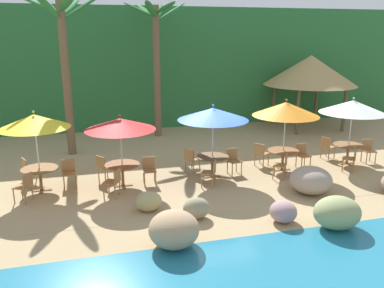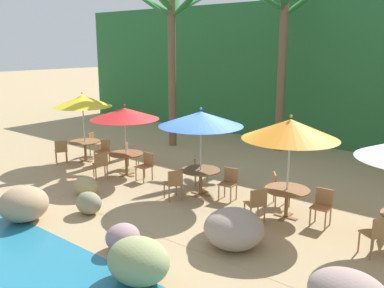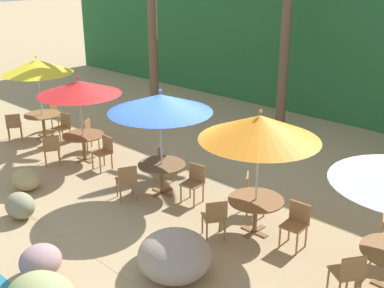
{
  "view_description": "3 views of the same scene",
  "coord_description": "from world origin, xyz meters",
  "px_view_note": "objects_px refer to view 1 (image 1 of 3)",
  "views": [
    {
      "loc": [
        -3.97,
        -11.94,
        4.69
      ],
      "look_at": [
        -0.79,
        0.1,
        1.22
      ],
      "focal_mm": 37.03,
      "sensor_mm": 36.0,
      "label": 1
    },
    {
      "loc": [
        6.82,
        -8.82,
        4.13
      ],
      "look_at": [
        -0.58,
        0.33,
        1.36
      ],
      "focal_mm": 39.35,
      "sensor_mm": 36.0,
      "label": 2
    },
    {
      "loc": [
        7.36,
        -6.85,
        5.05
      ],
      "look_at": [
        0.59,
        0.39,
        1.32
      ],
      "focal_mm": 45.03,
      "sensor_mm": 36.0,
      "label": 3
    }
  ],
  "objects_px": {
    "palm_tree_nearest": "(63,49)",
    "chair_yellow_seaward": "(69,171)",
    "chair_red_left": "(114,181)",
    "chair_orange_inland": "(261,153)",
    "umbrella_blue": "(213,114)",
    "dining_table_yellow": "(40,172)",
    "chair_white_inland": "(327,146)",
    "chair_red_inland": "(104,166)",
    "chair_blue_left": "(211,171)",
    "chair_red_seaward": "(149,168)",
    "umbrella_orange": "(286,109)",
    "umbrella_white": "(353,107)",
    "chair_yellow_inland": "(28,169)",
    "palm_tree_second": "(156,50)",
    "chair_blue_inland": "(191,159)",
    "dining_table_blue": "(212,160)",
    "chair_orange_left": "(282,164)",
    "umbrella_red": "(120,124)",
    "dining_table_red": "(122,168)",
    "chair_blue_seaward": "(233,159)",
    "chair_white_seaward": "(368,149)",
    "umbrella_yellow": "(34,121)",
    "chair_white_left": "(351,157)",
    "dining_table_white": "(348,148)",
    "dining_table_orange": "(283,154)",
    "palapa_hut": "(310,70)",
    "chair_orange_seaward": "(302,154)"
  },
  "relations": [
    {
      "from": "umbrella_red",
      "to": "palm_tree_second",
      "type": "height_order",
      "value": "palm_tree_second"
    },
    {
      "from": "chair_red_inland",
      "to": "chair_blue_left",
      "type": "relative_size",
      "value": 1.0
    },
    {
      "from": "chair_red_left",
      "to": "dining_table_orange",
      "type": "distance_m",
      "value": 6.0
    },
    {
      "from": "umbrella_orange",
      "to": "chair_white_seaward",
      "type": "distance_m",
      "value": 3.93
    },
    {
      "from": "chair_red_left",
      "to": "chair_orange_inland",
      "type": "height_order",
      "value": "same"
    },
    {
      "from": "chair_blue_left",
      "to": "dining_table_blue",
      "type": "bearing_deg",
      "value": 69.89
    },
    {
      "from": "chair_red_inland",
      "to": "chair_white_inland",
      "type": "height_order",
      "value": "same"
    },
    {
      "from": "dining_table_yellow",
      "to": "chair_orange_inland",
      "type": "xyz_separation_m",
      "value": [
        7.54,
        0.49,
        -0.1
      ]
    },
    {
      "from": "umbrella_red",
      "to": "chair_white_inland",
      "type": "relative_size",
      "value": 2.68
    },
    {
      "from": "chair_blue_left",
      "to": "palm_tree_second",
      "type": "relative_size",
      "value": 0.14
    },
    {
      "from": "chair_yellow_seaward",
      "to": "chair_red_left",
      "type": "height_order",
      "value": "same"
    },
    {
      "from": "chair_yellow_seaward",
      "to": "chair_blue_inland",
      "type": "distance_m",
      "value": 4.07
    },
    {
      "from": "chair_red_seaward",
      "to": "umbrella_white",
      "type": "relative_size",
      "value": 0.35
    },
    {
      "from": "palapa_hut",
      "to": "chair_blue_seaward",
      "type": "bearing_deg",
      "value": -137.31
    },
    {
      "from": "palm_tree_nearest",
      "to": "chair_yellow_seaward",
      "type": "bearing_deg",
      "value": -89.39
    },
    {
      "from": "dining_table_white",
      "to": "chair_white_left",
      "type": "height_order",
      "value": "chair_white_left"
    },
    {
      "from": "dining_table_yellow",
      "to": "chair_white_left",
      "type": "xyz_separation_m",
      "value": [
        10.39,
        -0.85,
        -0.1
      ]
    },
    {
      "from": "chair_orange_seaward",
      "to": "umbrella_orange",
      "type": "bearing_deg",
      "value": -170.78
    },
    {
      "from": "chair_orange_inland",
      "to": "chair_white_left",
      "type": "relative_size",
      "value": 1.0
    },
    {
      "from": "chair_yellow_seaward",
      "to": "dining_table_orange",
      "type": "bearing_deg",
      "value": -2.5
    },
    {
      "from": "umbrella_red",
      "to": "dining_table_white",
      "type": "height_order",
      "value": "umbrella_red"
    },
    {
      "from": "chair_red_left",
      "to": "umbrella_blue",
      "type": "xyz_separation_m",
      "value": [
        3.31,
        0.85,
        1.67
      ]
    },
    {
      "from": "chair_yellow_seaward",
      "to": "chair_red_left",
      "type": "xyz_separation_m",
      "value": [
        1.32,
        -1.21,
        0.0
      ]
    },
    {
      "from": "dining_table_blue",
      "to": "chair_blue_inland",
      "type": "height_order",
      "value": "chair_blue_inland"
    },
    {
      "from": "dining_table_red",
      "to": "palm_tree_second",
      "type": "distance_m",
      "value": 7.38
    },
    {
      "from": "palm_tree_second",
      "to": "chair_red_inland",
      "type": "bearing_deg",
      "value": -116.76
    },
    {
      "from": "chair_blue_left",
      "to": "umbrella_white",
      "type": "relative_size",
      "value": 0.35
    },
    {
      "from": "dining_table_orange",
      "to": "chair_orange_inland",
      "type": "bearing_deg",
      "value": 130.75
    },
    {
      "from": "chair_white_inland",
      "to": "chair_blue_seaward",
      "type": "bearing_deg",
      "value": -170.99
    },
    {
      "from": "dining_table_yellow",
      "to": "chair_orange_inland",
      "type": "relative_size",
      "value": 1.26
    },
    {
      "from": "dining_table_blue",
      "to": "chair_blue_left",
      "type": "distance_m",
      "value": 0.86
    },
    {
      "from": "chair_red_inland",
      "to": "palm_tree_nearest",
      "type": "relative_size",
      "value": 0.14
    },
    {
      "from": "chair_red_left",
      "to": "chair_white_inland",
      "type": "xyz_separation_m",
      "value": [
        8.23,
        1.71,
        0.0
      ]
    },
    {
      "from": "chair_red_seaward",
      "to": "umbrella_orange",
      "type": "height_order",
      "value": "umbrella_orange"
    },
    {
      "from": "umbrella_blue",
      "to": "palm_tree_second",
      "type": "bearing_deg",
      "value": 97.22
    },
    {
      "from": "dining_table_white",
      "to": "chair_white_seaward",
      "type": "distance_m",
      "value": 0.86
    },
    {
      "from": "umbrella_red",
      "to": "umbrella_orange",
      "type": "bearing_deg",
      "value": 0.99
    },
    {
      "from": "umbrella_yellow",
      "to": "chair_yellow_inland",
      "type": "height_order",
      "value": "umbrella_yellow"
    },
    {
      "from": "umbrella_red",
      "to": "dining_table_blue",
      "type": "height_order",
      "value": "umbrella_red"
    },
    {
      "from": "umbrella_blue",
      "to": "umbrella_orange",
      "type": "relative_size",
      "value": 0.97
    },
    {
      "from": "dining_table_blue",
      "to": "chair_white_left",
      "type": "xyz_separation_m",
      "value": [
        4.92,
        -0.65,
        -0.1
      ]
    },
    {
      "from": "chair_yellow_inland",
      "to": "chair_red_seaward",
      "type": "distance_m",
      "value": 3.88
    },
    {
      "from": "chair_red_seaward",
      "to": "palm_tree_second",
      "type": "distance_m",
      "value": 7.18
    },
    {
      "from": "chair_orange_left",
      "to": "palm_tree_nearest",
      "type": "height_order",
      "value": "palm_tree_nearest"
    },
    {
      "from": "chair_blue_seaward",
      "to": "chair_orange_seaward",
      "type": "distance_m",
      "value": 2.64
    },
    {
      "from": "chair_yellow_inland",
      "to": "palm_tree_second",
      "type": "xyz_separation_m",
      "value": [
        5.13,
        5.17,
        3.49
      ]
    },
    {
      "from": "umbrella_white",
      "to": "chair_red_seaward",
      "type": "bearing_deg",
      "value": -179.09
    },
    {
      "from": "chair_blue_seaward",
      "to": "chair_white_seaward",
      "type": "distance_m",
      "value": 5.34
    },
    {
      "from": "chair_blue_inland",
      "to": "umbrella_orange",
      "type": "bearing_deg",
      "value": -10.55
    },
    {
      "from": "umbrella_red",
      "to": "chair_blue_inland",
      "type": "bearing_deg",
      "value": 15.96
    }
  ]
}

